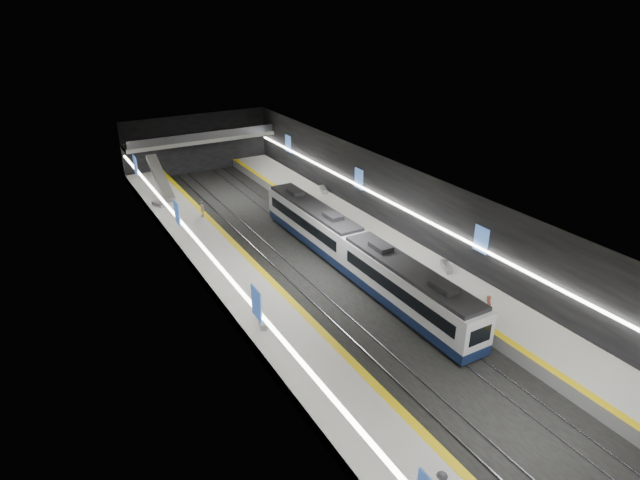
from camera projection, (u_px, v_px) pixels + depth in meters
ground at (326, 276)px, 47.16m from camera, size 70.00×70.00×0.00m
ceiling at (327, 191)px, 43.79m from camera, size 20.00×70.00×0.04m
wall_left at (214, 262)px, 40.97m from camera, size 0.04×70.00×8.00m
wall_right at (418, 213)px, 49.98m from camera, size 0.04×70.00×8.00m
wall_back at (197, 143)px, 73.04m from camera, size 20.00×0.04×8.00m
platform_left at (247, 293)px, 43.57m from camera, size 5.00×70.00×1.00m
tile_surface_left at (247, 287)px, 43.36m from camera, size 5.00×70.00×0.02m
tactile_strip_left at (271, 281)px, 44.34m from camera, size 0.60×70.00×0.02m
platform_right at (395, 252)px, 50.33m from camera, size 5.00×70.00×1.00m
tile_surface_right at (395, 248)px, 50.11m from camera, size 5.00×70.00×0.02m
tactile_strip_right at (376, 253)px, 49.12m from camera, size 0.60×70.00×0.02m
rails at (326, 276)px, 47.13m from camera, size 6.52×70.00×0.12m
train at (355, 251)px, 46.82m from camera, size 2.69×30.05×3.60m
ad_posters at (320, 226)px, 46.05m from camera, size 19.94×53.50×2.20m
cove_light_left at (217, 263)px, 41.15m from camera, size 0.25×68.60×0.12m
cove_light_right at (417, 215)px, 49.97m from camera, size 0.25×68.60×0.12m
mezzanine_bridge at (201, 139)px, 70.97m from camera, size 20.00×3.00×1.50m
escalator at (160, 178)px, 63.03m from camera, size 1.20×7.50×3.92m
bench_left_near at (262, 322)px, 38.45m from camera, size 0.92×1.71×0.40m
bench_left_far at (158, 204)px, 59.77m from camera, size 1.12×1.80×0.43m
bench_right_near at (447, 267)px, 46.13m from camera, size 1.32×2.04×0.49m
bench_right_far at (323, 189)px, 64.20m from camera, size 1.16×2.08×0.49m
passenger_right_a at (488, 306)px, 39.04m from camera, size 0.64×0.77×1.81m
passenger_left_a at (202, 209)px, 56.81m from camera, size 0.61×1.05×1.68m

